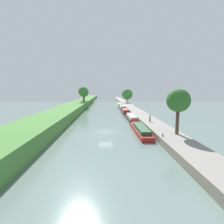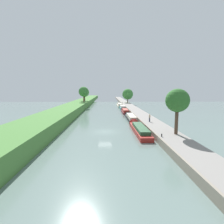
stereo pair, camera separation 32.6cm
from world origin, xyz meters
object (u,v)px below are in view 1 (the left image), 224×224
at_px(narrowboat_teal, 122,107).
at_px(mooring_bollard_near, 163,135).
at_px(narrowboat_red, 140,129).
at_px(narrowboat_maroon, 125,111).
at_px(person_walking, 150,118).
at_px(narrowboat_cream, 119,105).
at_px(mooring_bollard_far, 122,102).
at_px(narrowboat_black, 131,117).

distance_m(narrowboat_teal, mooring_bollard_near, 46.55).
distance_m(narrowboat_red, narrowboat_teal, 39.13).
height_order(narrowboat_maroon, mooring_bollard_near, mooring_bollard_near).
bearing_deg(narrowboat_maroon, person_walking, -82.50).
xyz_separation_m(narrowboat_red, narrowboat_maroon, (0.11, 27.53, -0.03)).
height_order(narrowboat_red, narrowboat_cream, narrowboat_red).
bearing_deg(narrowboat_maroon, narrowboat_red, -90.22).
distance_m(narrowboat_teal, person_walking, 34.58).
distance_m(narrowboat_red, narrowboat_maroon, 27.53).
relative_size(mooring_bollard_near, mooring_bollard_far, 1.00).
relative_size(narrowboat_red, person_walking, 8.29).
bearing_deg(narrowboat_black, narrowboat_teal, 90.16).
bearing_deg(narrowboat_black, mooring_bollard_far, 87.74).
xyz_separation_m(narrowboat_red, person_walking, (3.11, 4.70, 1.34)).
xyz_separation_m(narrowboat_black, mooring_bollard_far, (1.73, 43.98, 0.70)).
xyz_separation_m(narrowboat_teal, narrowboat_cream, (-0.20, 13.19, -0.07)).
xyz_separation_m(narrowboat_cream, mooring_bollard_far, (2.00, 5.52, 0.72)).
height_order(narrowboat_red, narrowboat_teal, narrowboat_teal).
relative_size(narrowboat_red, narrowboat_maroon, 1.28).
distance_m(narrowboat_teal, mooring_bollard_far, 18.81).
xyz_separation_m(person_walking, mooring_bollard_far, (-1.12, 53.14, -0.65)).
xyz_separation_m(narrowboat_maroon, narrowboat_teal, (0.08, 11.60, 0.08)).
xyz_separation_m(narrowboat_teal, person_walking, (2.92, -34.43, 1.29)).
distance_m(narrowboat_red, mooring_bollard_near, 7.68).
height_order(narrowboat_maroon, mooring_bollard_far, mooring_bollard_far).
height_order(narrowboat_red, narrowboat_maroon, narrowboat_red).
bearing_deg(narrowboat_red, narrowboat_cream, 90.01).
bearing_deg(narrowboat_teal, mooring_bollard_far, 84.49).
relative_size(narrowboat_teal, mooring_bollard_near, 22.63).
xyz_separation_m(narrowboat_red, narrowboat_teal, (0.19, 39.13, 0.05)).
bearing_deg(narrowboat_black, mooring_bollard_near, -85.33).
distance_m(narrowboat_red, mooring_bollard_far, 57.87).
bearing_deg(mooring_bollard_far, narrowboat_red, -91.97).
distance_m(mooring_bollard_near, mooring_bollard_far, 65.22).
bearing_deg(narrowboat_black, narrowboat_red, -91.07).
xyz_separation_m(narrowboat_black, person_walking, (2.85, -9.16, 1.35)).
relative_size(narrowboat_maroon, mooring_bollard_near, 23.83).
bearing_deg(narrowboat_teal, narrowboat_cream, 90.85).
relative_size(narrowboat_black, narrowboat_cream, 1.04).
distance_m(narrowboat_red, narrowboat_cream, 52.31).
relative_size(narrowboat_red, narrowboat_teal, 1.35).
bearing_deg(narrowboat_cream, mooring_bollard_near, -88.08).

